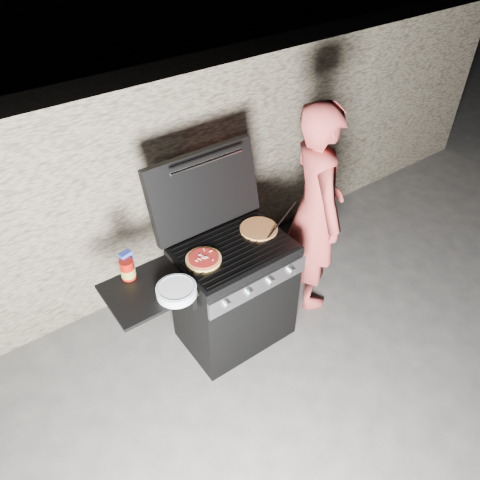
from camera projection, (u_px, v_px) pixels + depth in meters
ground at (235, 332)px, 3.78m from camera, size 50.00×50.00×0.00m
stone_wall at (161, 181)px, 3.86m from camera, size 8.00×0.35×1.80m
gas_grill at (206, 308)px, 3.38m from camera, size 1.34×0.79×0.91m
pizza_topped at (204, 259)px, 3.09m from camera, size 0.27×0.27×0.03m
pizza_plain at (259, 229)px, 3.35m from camera, size 0.35×0.35×0.01m
sauce_jar at (128, 269)px, 2.94m from camera, size 0.11×0.11×0.14m
blue_carton at (127, 262)px, 2.97m from camera, size 0.08×0.06×0.16m
plate_stack at (176, 291)px, 2.86m from camera, size 0.26×0.26×0.06m
person at (315, 210)px, 3.58m from camera, size 0.62×0.75×1.77m
tongs at (282, 220)px, 3.36m from camera, size 0.39×0.16×0.08m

